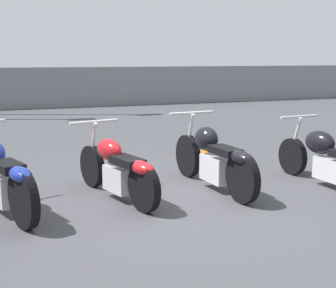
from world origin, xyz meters
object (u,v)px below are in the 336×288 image
Objects in this scene: motorcycle_slot_1 at (1,177)px; traffic_cone_near at (209,144)px; motorcycle_slot_3 at (214,159)px; motorcycle_slot_2 at (118,169)px; motorcycle_slot_4 at (330,159)px.

traffic_cone_near is (3.61, 2.05, -0.20)m from motorcycle_slot_1.
traffic_cone_near is (0.85, 2.00, -0.21)m from motorcycle_slot_3.
motorcycle_slot_3 is at bearing -15.53° from motorcycle_slot_2.
motorcycle_slot_3 is (1.35, -0.01, 0.03)m from motorcycle_slot_2.
motorcycle_slot_2 is 1.36m from motorcycle_slot_3.
motorcycle_slot_4 is at bearing -21.26° from motorcycle_slot_3.
motorcycle_slot_3 is 4.74× the size of traffic_cone_near.
motorcycle_slot_3 is at bearing 159.24° from motorcycle_slot_4.
motorcycle_slot_2 reaches higher than traffic_cone_near.
motorcycle_slot_3 is at bearing -17.47° from motorcycle_slot_1.
motorcycle_slot_3 reaches higher than motorcycle_slot_4.
traffic_cone_near is at bearing 61.99° from motorcycle_slot_3.
motorcycle_slot_3 is 1.01× the size of motorcycle_slot_4.
motorcycle_slot_1 is 0.95× the size of motorcycle_slot_3.
motorcycle_slot_4 is 4.67× the size of traffic_cone_near.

